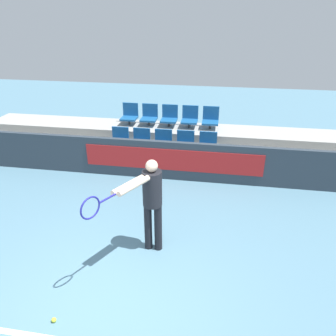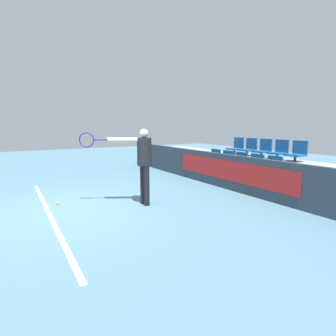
# 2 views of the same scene
# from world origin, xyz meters

# --- Properties ---
(ground_plane) EXTENTS (30.00, 30.00, 0.00)m
(ground_plane) POSITION_xyz_m (0.00, 0.00, 0.00)
(ground_plane) COLOR slate
(barrier_wall) EXTENTS (11.01, 0.14, 0.96)m
(barrier_wall) POSITION_xyz_m (0.01, 4.04, 0.48)
(barrier_wall) COLOR #2D3842
(barrier_wall) RESTS_ON ground
(bleacher_tier_front) EXTENTS (10.61, 1.07, 0.37)m
(bleacher_tier_front) POSITION_xyz_m (0.00, 4.66, 0.19)
(bleacher_tier_front) COLOR #9E9E99
(bleacher_tier_front) RESTS_ON ground
(bleacher_tier_middle) EXTENTS (10.61, 1.07, 0.74)m
(bleacher_tier_middle) POSITION_xyz_m (0.00, 5.73, 0.37)
(bleacher_tier_middle) COLOR #9E9E99
(bleacher_tier_middle) RESTS_ON ground
(stadium_chair_0) EXTENTS (0.45, 0.44, 0.58)m
(stadium_chair_0) POSITION_xyz_m (-1.16, 4.79, 0.63)
(stadium_chair_0) COLOR #333333
(stadium_chair_0) RESTS_ON bleacher_tier_front
(stadium_chair_1) EXTENTS (0.45, 0.44, 0.58)m
(stadium_chair_1) POSITION_xyz_m (-0.58, 4.79, 0.63)
(stadium_chair_1) COLOR #333333
(stadium_chair_1) RESTS_ON bleacher_tier_front
(stadium_chair_2) EXTENTS (0.45, 0.44, 0.58)m
(stadium_chair_2) POSITION_xyz_m (0.00, 4.79, 0.63)
(stadium_chair_2) COLOR #333333
(stadium_chair_2) RESTS_ON bleacher_tier_front
(stadium_chair_3) EXTENTS (0.45, 0.44, 0.58)m
(stadium_chair_3) POSITION_xyz_m (0.58, 4.79, 0.63)
(stadium_chair_3) COLOR #333333
(stadium_chair_3) RESTS_ON bleacher_tier_front
(stadium_chair_4) EXTENTS (0.45, 0.44, 0.58)m
(stadium_chair_4) POSITION_xyz_m (1.16, 4.79, 0.63)
(stadium_chair_4) COLOR #333333
(stadium_chair_4) RESTS_ON bleacher_tier_front
(stadium_chair_5) EXTENTS (0.45, 0.44, 0.58)m
(stadium_chair_5) POSITION_xyz_m (-1.16, 5.87, 1.00)
(stadium_chair_5) COLOR #333333
(stadium_chair_5) RESTS_ON bleacher_tier_middle
(stadium_chair_6) EXTENTS (0.45, 0.44, 0.58)m
(stadium_chair_6) POSITION_xyz_m (-0.58, 5.87, 1.00)
(stadium_chair_6) COLOR #333333
(stadium_chair_6) RESTS_ON bleacher_tier_middle
(stadium_chair_7) EXTENTS (0.45, 0.44, 0.58)m
(stadium_chair_7) POSITION_xyz_m (0.00, 5.87, 1.00)
(stadium_chair_7) COLOR #333333
(stadium_chair_7) RESTS_ON bleacher_tier_middle
(stadium_chair_8) EXTENTS (0.45, 0.44, 0.58)m
(stadium_chair_8) POSITION_xyz_m (0.58, 5.87, 1.00)
(stadium_chair_8) COLOR #333333
(stadium_chair_8) RESTS_ON bleacher_tier_middle
(stadium_chair_9) EXTENTS (0.45, 0.44, 0.58)m
(stadium_chair_9) POSITION_xyz_m (1.16, 5.87, 1.00)
(stadium_chair_9) COLOR #333333
(stadium_chair_9) RESTS_ON bleacher_tier_middle
(tennis_player) EXTENTS (0.83, 1.38, 1.68)m
(tennis_player) POSITION_xyz_m (0.41, 1.36, 1.04)
(tennis_player) COLOR black
(tennis_player) RESTS_ON ground
(tennis_ball) EXTENTS (0.07, 0.07, 0.07)m
(tennis_ball) POSITION_xyz_m (-0.56, -0.27, 0.03)
(tennis_ball) COLOR #CCDB33
(tennis_ball) RESTS_ON ground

